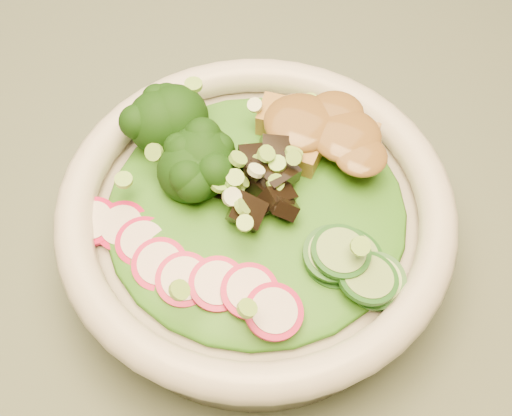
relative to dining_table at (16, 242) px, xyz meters
The scene contains 10 objects.
dining_table is the anchor object (origin of this frame).
salad_bowl 0.26m from the dining_table, 11.21° to the left, with size 0.23×0.23×0.06m.
lettuce_bed 0.27m from the dining_table, 11.21° to the left, with size 0.17×0.17×0.02m, color #285E13.
broccoli_florets 0.24m from the dining_table, 17.13° to the left, with size 0.07×0.06×0.04m, color black, non-canonical shape.
radish_slices 0.26m from the dining_table, ahead, with size 0.09×0.03×0.02m, color #B50D40, non-canonical shape.
cucumber_slices 0.32m from the dining_table, ahead, with size 0.06×0.06×0.03m, color #88BC68, non-canonical shape.
mushroom_heap 0.28m from the dining_table, 13.79° to the left, with size 0.06×0.06×0.03m, color black, non-canonical shape.
tofu_cubes 0.30m from the dining_table, 23.36° to the left, with size 0.08×0.05×0.03m, color #A27636, non-canonical shape.
peanut_sauce 0.30m from the dining_table, 23.36° to the left, with size 0.06×0.05×0.01m, color brown.
scallion_garnish 0.28m from the dining_table, 11.21° to the left, with size 0.16×0.16×0.02m, color #7DBC42, non-canonical shape.
Camera 1 is at (0.33, -0.15, 1.14)m, focal length 50.00 mm.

